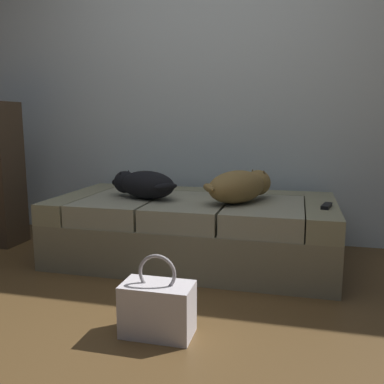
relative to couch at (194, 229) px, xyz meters
name	(u,v)px	position (x,y,z in m)	size (l,w,h in m)	color
ground_plane	(134,337)	(0.00, -1.11, -0.22)	(10.00, 10.00, 0.00)	brown
back_wall	(214,64)	(0.00, 0.65, 1.18)	(6.40, 0.10, 2.80)	silver
couch	(194,229)	(0.00, 0.00, 0.00)	(1.87, 0.96, 0.44)	#7A745C
dog_dark	(143,184)	(-0.33, -0.09, 0.32)	(0.54, 0.35, 0.19)	black
dog_tan	(241,186)	(0.33, -0.07, 0.33)	(0.46, 0.57, 0.21)	olive
tv_remote	(327,206)	(0.86, -0.12, 0.23)	(0.04, 0.15, 0.02)	black
handbag	(158,308)	(0.09, -1.06, -0.09)	(0.32, 0.18, 0.38)	silver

